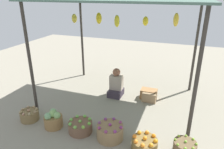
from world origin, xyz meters
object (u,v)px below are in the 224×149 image
basket_oranges (145,144)px  wooden_crate_near_vendor (149,97)px  basket_potatoes (30,115)px  basket_purple_onions (110,132)px  wooden_crate_stacked_rear (149,94)px  basket_green_apples (80,127)px  vendor_person (116,85)px  basket_cabbages (53,120)px  basket_limes (185,149)px

basket_oranges → wooden_crate_near_vendor: (-0.25, 1.83, 0.00)m
basket_potatoes → basket_purple_onions: 1.91m
basket_potatoes → wooden_crate_stacked_rear: size_ratio=0.96×
basket_green_apples → wooden_crate_near_vendor: 2.07m
basket_oranges → wooden_crate_stacked_rear: basket_oranges is taller
basket_oranges → wooden_crate_stacked_rear: bearing=98.7°
vendor_person → wooden_crate_stacked_rear: size_ratio=1.85×
basket_potatoes → basket_cabbages: (0.65, -0.03, 0.06)m
basket_oranges → wooden_crate_stacked_rear: (-0.30, 1.96, 0.01)m
basket_cabbages → wooden_crate_near_vendor: bearing=47.0°
basket_cabbages → basket_limes: (2.63, 0.08, -0.04)m
basket_potatoes → basket_cabbages: bearing=-2.9°
basket_purple_onions → wooden_crate_stacked_rear: (0.39, 1.89, -0.02)m
basket_green_apples → basket_oranges: 1.34m
basket_potatoes → basket_purple_onions: bearing=0.7°
wooden_crate_near_vendor → wooden_crate_stacked_rear: size_ratio=0.85×
basket_oranges → wooden_crate_near_vendor: 1.85m
basket_green_apples → basket_limes: bearing=0.9°
basket_purple_onions → basket_oranges: 0.70m
basket_purple_onions → basket_limes: (1.38, 0.02, -0.01)m
basket_potatoes → wooden_crate_near_vendor: size_ratio=1.12×
vendor_person → basket_oranges: bearing=-57.3°
basket_limes → wooden_crate_near_vendor: bearing=118.4°
basket_oranges → basket_limes: basket_limes is taller
basket_limes → wooden_crate_near_vendor: 1.98m
basket_potatoes → basket_oranges: size_ratio=0.85×
basket_cabbages → basket_oranges: bearing=-0.4°
basket_potatoes → basket_oranges: bearing=-1.0°
basket_potatoes → wooden_crate_near_vendor: basket_potatoes is taller
basket_limes → wooden_crate_stacked_rear: 2.11m
basket_cabbages → wooden_crate_stacked_rear: (1.65, 1.95, -0.04)m
wooden_crate_stacked_rear → basket_potatoes: bearing=-140.2°
basket_cabbages → wooden_crate_near_vendor: (1.69, 1.82, -0.05)m
vendor_person → wooden_crate_near_vendor: 0.94m
basket_purple_onions → basket_limes: size_ratio=1.31×
basket_cabbages → basket_green_apples: (0.61, 0.05, -0.06)m
basket_oranges → basket_limes: size_ratio=1.19×
basket_green_apples → vendor_person: bearing=85.0°
basket_green_apples → wooden_crate_stacked_rear: size_ratio=1.16×
basket_green_apples → basket_oranges: bearing=-2.6°
basket_oranges → wooden_crate_near_vendor: bearing=97.9°
basket_cabbages → basket_purple_onions: (1.25, 0.06, -0.03)m
basket_potatoes → wooden_crate_stacked_rear: 2.99m
vendor_person → basket_cabbages: 1.98m
basket_potatoes → basket_limes: 3.28m
basket_purple_onions → wooden_crate_near_vendor: (0.44, 1.76, -0.03)m
wooden_crate_stacked_rear → basket_limes: bearing=-62.3°
vendor_person → wooden_crate_stacked_rear: 0.91m
wooden_crate_near_vendor → basket_green_apples: bearing=-121.4°
basket_potatoes → wooden_crate_stacked_rear: (2.30, 1.92, 0.01)m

